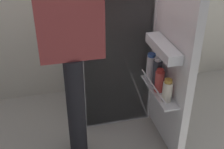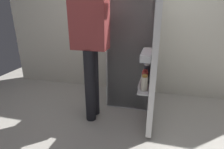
% 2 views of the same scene
% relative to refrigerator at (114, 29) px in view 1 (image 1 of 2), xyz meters
% --- Properties ---
extents(ground_plane, '(5.48, 5.48, 0.00)m').
position_rel_refrigerator_xyz_m(ground_plane, '(-0.03, -0.51, -0.80)').
color(ground_plane, '#B7B2A8').
extents(refrigerator, '(0.66, 1.22, 1.60)m').
position_rel_refrigerator_xyz_m(refrigerator, '(0.00, 0.00, 0.00)').
color(refrigerator, white).
rests_on(refrigerator, ground_plane).
extents(person, '(0.54, 0.74, 1.77)m').
position_rel_refrigerator_xyz_m(person, '(-0.41, -0.55, 0.27)').
color(person, black).
rests_on(person, ground_plane).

